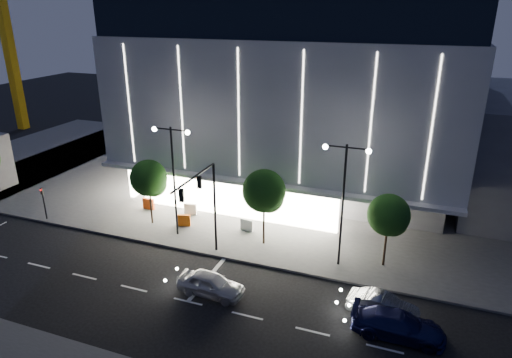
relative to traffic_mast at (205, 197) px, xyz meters
The scene contains 17 objects.
ground 6.12m from the traffic_mast, 106.66° to the right, with size 160.00×160.00×0.00m, color black.
sidewalk_museum 21.62m from the traffic_mast, 79.04° to the left, with size 70.00×40.00×0.15m, color #474747.
museum 19.54m from the traffic_mast, 84.04° to the left, with size 30.00×25.80×18.00m.
traffic_mast is the anchor object (origin of this frame).
street_lamp_west 4.89m from the traffic_mast, 146.35° to the left, with size 3.16×0.36×9.00m.
street_lamp_east 9.43m from the traffic_mast, 16.48° to the left, with size 3.16×0.36×9.00m.
ped_signal_far 16.35m from the traffic_mast, behind, with size 0.22×0.24×3.00m.
tree_left 7.95m from the traffic_mast, 152.16° to the left, with size 3.02×3.02×5.72m.
tree_mid 4.82m from the traffic_mast, 50.58° to the left, with size 3.25×3.25×6.15m.
tree_right 12.63m from the traffic_mast, 17.02° to the left, with size 2.91×2.91×5.51m.
car_lead 5.94m from the traffic_mast, 60.97° to the right, with size 1.77×4.40×1.50m, color #ADAEB5.
car_second 13.42m from the traffic_mast, ahead, with size 1.45×4.17×1.37m, color #9FA3A7.
car_third 14.62m from the traffic_mast, 14.60° to the right, with size 2.09×5.13×1.49m, color #111342.
barrier_a 11.56m from the traffic_mast, 145.93° to the left, with size 1.10×0.25×1.00m, color #E4420C.
barrier_b 9.06m from the traffic_mast, 127.13° to the left, with size 1.10×0.25×1.00m, color white.
barrier_c 7.35m from the traffic_mast, 135.73° to the left, with size 1.10×0.25×1.00m, color #CD550B.
barrier_d 6.86m from the traffic_mast, 79.08° to the left, with size 1.10×0.25×1.00m, color silver.
Camera 1 is at (14.42, -22.42, 17.35)m, focal length 32.00 mm.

